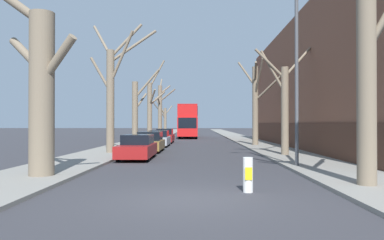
% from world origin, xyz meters
% --- Properties ---
extents(ground_plane, '(300.00, 300.00, 0.00)m').
position_xyz_m(ground_plane, '(0.00, 0.00, 0.00)').
color(ground_plane, '#333338').
extents(sidewalk_left, '(3.42, 120.00, 0.12)m').
position_xyz_m(sidewalk_left, '(-5.84, 50.00, 0.06)').
color(sidewalk_left, gray).
rests_on(sidewalk_left, ground).
extents(sidewalk_right, '(3.42, 120.00, 0.12)m').
position_xyz_m(sidewalk_right, '(5.84, 50.00, 0.06)').
color(sidewalk_right, gray).
rests_on(sidewalk_right, ground).
extents(building_facade_right, '(10.08, 32.94, 10.06)m').
position_xyz_m(building_facade_right, '(12.54, 20.52, 5.02)').
color(building_facade_right, brown).
rests_on(building_facade_right, ground).
extents(street_tree_left_0, '(4.44, 2.24, 7.77)m').
position_xyz_m(street_tree_left_0, '(-5.44, 3.60, 3.33)').
color(street_tree_left_0, '#7A6B56').
rests_on(street_tree_left_0, ground).
extents(street_tree_left_1, '(4.65, 2.96, 8.85)m').
position_xyz_m(street_tree_left_1, '(-5.28, 14.28, 4.14)').
color(street_tree_left_1, '#7A6B56').
rests_on(street_tree_left_1, ground).
extents(street_tree_left_2, '(2.50, 1.99, 6.95)m').
position_xyz_m(street_tree_left_2, '(-5.37, 24.23, 3.19)').
color(street_tree_left_2, '#7A6B56').
rests_on(street_tree_left_2, ground).
extents(street_tree_left_3, '(2.10, 2.04, 9.41)m').
position_xyz_m(street_tree_left_3, '(-5.25, 33.54, 3.72)').
color(street_tree_left_3, '#7A6B56').
rests_on(street_tree_left_3, ground).
extents(street_tree_left_4, '(2.61, 4.36, 8.72)m').
position_xyz_m(street_tree_left_4, '(-5.13, 43.93, 4.13)').
color(street_tree_left_4, '#7A6B56').
rests_on(street_tree_left_4, ground).
extents(street_tree_left_5, '(3.05, 4.21, 6.44)m').
position_xyz_m(street_tree_left_5, '(-5.42, 53.60, 2.80)').
color(street_tree_left_5, '#7A6B56').
rests_on(street_tree_left_5, ground).
extents(street_tree_right_0, '(3.65, 3.12, 8.66)m').
position_xyz_m(street_tree_right_0, '(5.44, 1.78, 4.20)').
color(street_tree_right_0, '#7A6B56').
rests_on(street_tree_right_0, ground).
extents(street_tree_right_1, '(4.03, 2.26, 6.99)m').
position_xyz_m(street_tree_right_1, '(5.47, 12.80, 3.17)').
color(street_tree_right_1, '#7A6B56').
rests_on(street_tree_right_1, ground).
extents(street_tree_right_2, '(3.53, 3.23, 7.50)m').
position_xyz_m(street_tree_right_2, '(5.28, 22.78, 3.87)').
color(street_tree_right_2, '#7A6B56').
rests_on(street_tree_right_2, ground).
extents(double_decker_bus, '(2.56, 10.74, 4.43)m').
position_xyz_m(double_decker_bus, '(-1.04, 41.82, 2.50)').
color(double_decker_bus, red).
rests_on(double_decker_bus, ground).
extents(parked_car_0, '(1.75, 4.42, 1.36)m').
position_xyz_m(parked_car_0, '(-3.10, 11.00, 0.65)').
color(parked_car_0, maroon).
rests_on(parked_car_0, ground).
extents(parked_car_1, '(1.76, 4.31, 1.40)m').
position_xyz_m(parked_car_1, '(-3.10, 16.44, 0.66)').
color(parked_car_1, olive).
rests_on(parked_car_1, ground).
extents(parked_car_2, '(1.74, 4.46, 1.37)m').
position_xyz_m(parked_car_2, '(-3.10, 22.45, 0.65)').
color(parked_car_2, '#9EA3AD').
rests_on(parked_car_2, ground).
extents(parked_car_3, '(1.73, 4.40, 1.44)m').
position_xyz_m(parked_car_3, '(-3.10, 28.15, 0.68)').
color(parked_car_3, maroon).
rests_on(parked_car_3, ground).
extents(lamp_post, '(1.40, 0.20, 8.83)m').
position_xyz_m(lamp_post, '(4.56, 6.89, 4.88)').
color(lamp_post, '#4C4F54').
rests_on(lamp_post, ground).
extents(traffic_bollard, '(0.29, 0.30, 1.00)m').
position_xyz_m(traffic_bollard, '(1.71, 1.05, 0.50)').
color(traffic_bollard, white).
rests_on(traffic_bollard, ground).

